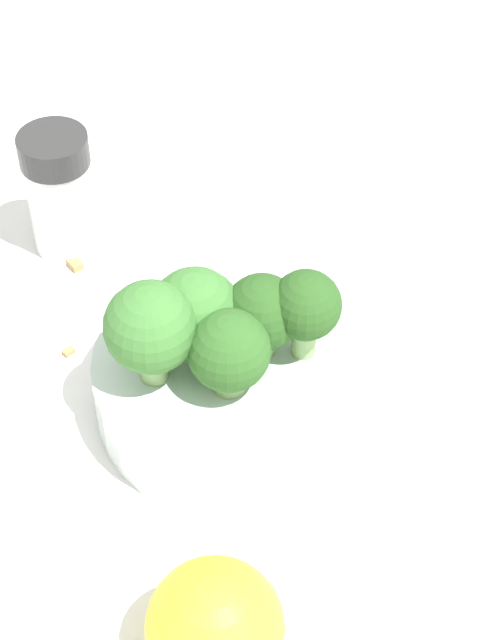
# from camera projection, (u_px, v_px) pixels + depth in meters

# --- Properties ---
(ground_plane) EXTENTS (3.00, 3.00, 0.00)m
(ground_plane) POSITION_uv_depth(u_px,v_px,m) (240.00, 402.00, 0.56)
(ground_plane) COLOR white
(bowl) EXTENTS (0.15, 0.15, 0.03)m
(bowl) POSITION_uv_depth(u_px,v_px,m) (240.00, 381.00, 0.55)
(bowl) COLOR silver
(bowl) RESTS_ON ground_plane
(broccoli_floret_0) EXTENTS (0.04, 0.04, 0.05)m
(broccoli_floret_0) POSITION_uv_depth(u_px,v_px,m) (232.00, 353.00, 0.51)
(broccoli_floret_0) COLOR #7A9E5B
(broccoli_floret_0) RESTS_ON bowl
(broccoli_floret_1) EXTENTS (0.05, 0.05, 0.06)m
(broccoli_floret_1) POSITION_uv_depth(u_px,v_px,m) (151.00, 329.00, 0.51)
(broccoli_floret_1) COLOR #8EB770
(broccoli_floret_1) RESTS_ON bowl
(broccoli_floret_2) EXTENTS (0.04, 0.04, 0.05)m
(broccoli_floret_2) POSITION_uv_depth(u_px,v_px,m) (262.00, 314.00, 0.53)
(broccoli_floret_2) COLOR #84AD66
(broccoli_floret_2) RESTS_ON bowl
(broccoli_floret_3) EXTENTS (0.05, 0.05, 0.05)m
(broccoli_floret_3) POSITION_uv_depth(u_px,v_px,m) (194.00, 317.00, 0.53)
(broccoli_floret_3) COLOR #84AD66
(broccoli_floret_3) RESTS_ON bowl
(broccoli_floret_4) EXTENTS (0.04, 0.04, 0.05)m
(broccoli_floret_4) POSITION_uv_depth(u_px,v_px,m) (306.00, 308.00, 0.52)
(broccoli_floret_4) COLOR #8EB770
(broccoli_floret_4) RESTS_ON bowl
(pepper_shaker) EXTENTS (0.04, 0.04, 0.08)m
(pepper_shaker) POSITION_uv_depth(u_px,v_px,m) (60.00, 192.00, 0.62)
(pepper_shaker) COLOR silver
(pepper_shaker) RESTS_ON ground_plane
(lemon_wedge) EXTENTS (0.06, 0.06, 0.06)m
(lemon_wedge) POSITION_uv_depth(u_px,v_px,m) (215.00, 627.00, 0.44)
(lemon_wedge) COLOR yellow
(lemon_wedge) RESTS_ON ground_plane
(almond_crumb_0) EXTENTS (0.01, 0.01, 0.01)m
(almond_crumb_0) POSITION_uv_depth(u_px,v_px,m) (75.00, 261.00, 0.63)
(almond_crumb_0) COLOR #AD7F4C
(almond_crumb_0) RESTS_ON ground_plane
(almond_crumb_1) EXTENTS (0.01, 0.01, 0.01)m
(almond_crumb_1) POSITION_uv_depth(u_px,v_px,m) (68.00, 350.00, 0.59)
(almond_crumb_1) COLOR #AD7F4C
(almond_crumb_1) RESTS_ON ground_plane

